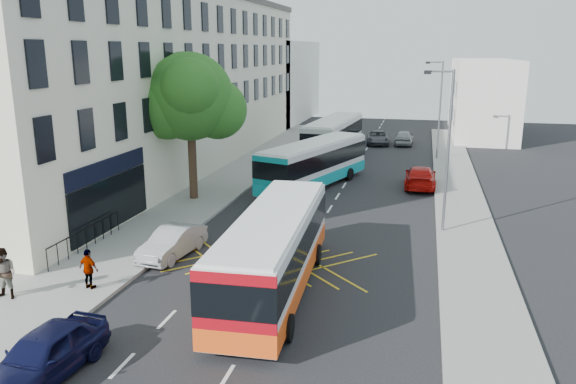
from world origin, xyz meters
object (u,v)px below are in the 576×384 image
Objects in this scene: red_hatchback at (420,177)px; distant_car_silver at (404,137)px; lamp_far at (439,105)px; motorbike at (228,319)px; bus_far at (334,136)px; street_tree at (189,98)px; bus_near at (274,251)px; lamp_near at (446,143)px; bus_mid at (314,163)px; pedestrian_near at (4,274)px; distant_car_grey at (378,138)px; parked_car_blue at (44,354)px; parked_car_silver at (172,242)px; pedestrian_far at (89,269)px.

red_hatchback is 1.18× the size of distant_car_silver.
motorbike is at bearing -101.58° from lamp_far.
bus_far is 2.77× the size of distant_car_silver.
street_tree is at bearing 64.76° from distant_car_silver.
red_hatchback reaches higher than distant_car_silver.
bus_near reaches higher than motorbike.
lamp_near is 4.12× the size of motorbike.
bus_mid reaches higher than pedestrian_near.
street_tree is 15.14m from bus_near.
distant_car_grey is at bearing 75.18° from pedestrian_near.
lamp_near is at bearing 60.23° from parked_car_blue.
red_hatchback is 26.24m from pedestrian_near.
street_tree is at bearing -104.54° from bus_far.
distant_car_grey is at bearing 86.54° from parked_car_silver.
street_tree reaches higher than distant_car_grey.
bus_mid is at bearing -124.76° from lamp_far.
red_hatchback is at bearing -96.33° from lamp_far.
lamp_near is 15.16m from motorbike.
distant_car_grey is 1.09× the size of distant_car_silver.
bus_far is at bearing -53.40° from red_hatchback.
distant_car_silver is at bearing -0.62° from distant_car_grey.
parked_car_silver is at bearing 98.70° from parked_car_blue.
pedestrian_near is (-4.55, 3.95, 0.39)m from parked_car_blue.
street_tree is at bearing -122.72° from bus_mid.
red_hatchback is (10.65, 16.01, 0.06)m from parked_car_silver.
bus_mid is 2.23× the size of red_hatchback.
motorbike is 1.22× the size of pedestrian_far.
street_tree reaches higher than red_hatchback.
motorbike is at bearing -117.46° from lamp_near.
lamp_far is at bearing 112.76° from distant_car_silver.
bus_mid is at bearing -82.35° from bus_far.
bus_mid is 18.96m from distant_car_grey.
lamp_near reaches higher than distant_car_silver.
bus_far is (6.02, 16.86, -4.59)m from street_tree.
distant_car_silver is (8.28, 43.23, -0.01)m from parked_car_blue.
motorbike is at bearing 76.00° from red_hatchback.
bus_far is at bearing 70.36° from street_tree.
bus_far is 2.90× the size of parked_car_silver.
bus_mid is at bearing 69.55° from pedestrian_near.
distant_car_silver is (5.78, 7.35, -0.98)m from bus_far.
pedestrian_far reaches higher than distant_car_grey.
bus_mid is 7.24m from red_hatchback.
motorbike reaches higher than distant_car_silver.
lamp_near reaches higher than parked_car_blue.
parked_car_blue is 1.01× the size of distant_car_silver.
motorbike is 0.39× the size of red_hatchback.
bus_far reaches higher than red_hatchback.
motorbike is 1.00× the size of pedestrian_near.
pedestrian_near is at bearing -91.93° from bus_mid.
red_hatchback is (10.04, 25.75, -0.00)m from parked_car_blue.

